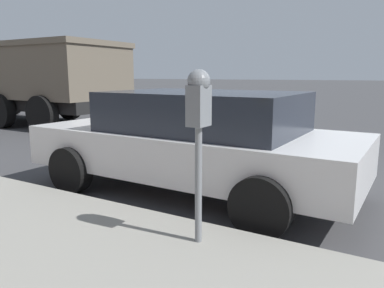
# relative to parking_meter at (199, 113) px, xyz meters

# --- Properties ---
(ground_plane) EXTENTS (220.00, 220.00, 0.00)m
(ground_plane) POSITION_rel_parking_meter_xyz_m (2.61, 0.44, -1.29)
(ground_plane) COLOR #424244
(parking_meter) EXTENTS (0.21, 0.19, 1.50)m
(parking_meter) POSITION_rel_parking_meter_xyz_m (0.00, 0.00, 0.00)
(parking_meter) COLOR gray
(parking_meter) RESTS_ON sidewalk
(car_white) EXTENTS (2.17, 4.48, 1.38)m
(car_white) POSITION_rel_parking_meter_xyz_m (1.64, 0.97, -0.55)
(car_white) COLOR silver
(car_white) RESTS_ON ground_plane
(dump_truck) EXTENTS (2.96, 7.59, 2.76)m
(dump_truck) POSITION_rel_parking_meter_xyz_m (5.45, 9.94, 0.25)
(dump_truck) COLOR black
(dump_truck) RESTS_ON ground_plane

